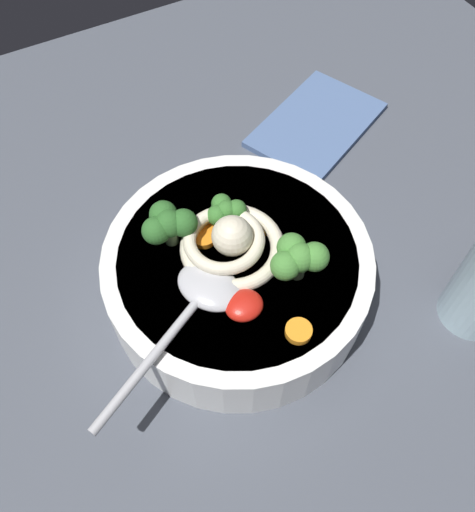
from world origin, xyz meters
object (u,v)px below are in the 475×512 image
object	(u,v)px
noodle_pile	(230,242)
soup_spoon	(200,298)
soup_bowl	(238,273)
folded_napkin	(316,125)

from	to	relation	value
noodle_pile	soup_spoon	distance (cm)	6.01
soup_bowl	noodle_pile	bearing A→B (deg)	-69.92
noodle_pile	soup_spoon	world-z (taller)	noodle_pile
soup_bowl	folded_napkin	xyz separation A→B (cm)	(-19.76, -15.87, -2.87)
soup_spoon	folded_napkin	xyz separation A→B (cm)	(-24.89, -18.58, -6.73)
noodle_pile	soup_spoon	size ratio (longest dim) A/B	0.63
soup_bowl	soup_spoon	bearing A→B (deg)	27.79
noodle_pile	folded_napkin	xyz separation A→B (cm)	(-20.06, -15.03, -7.25)
soup_spoon	noodle_pile	bearing A→B (deg)	-171.46
soup_bowl	folded_napkin	distance (cm)	25.51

